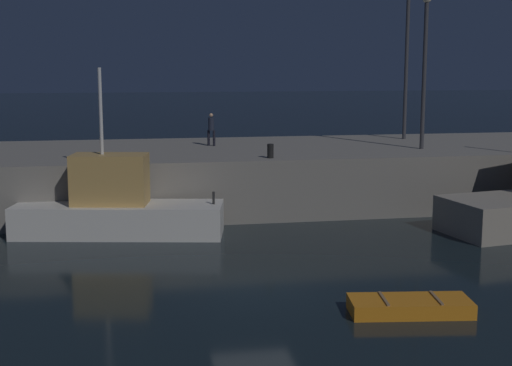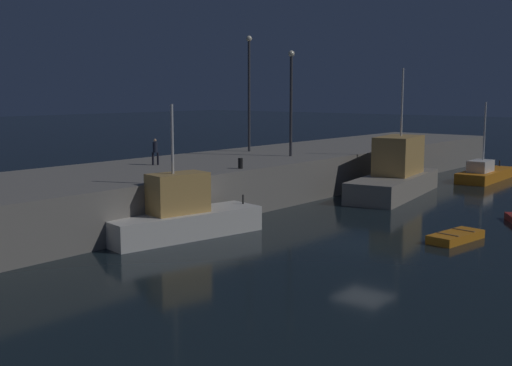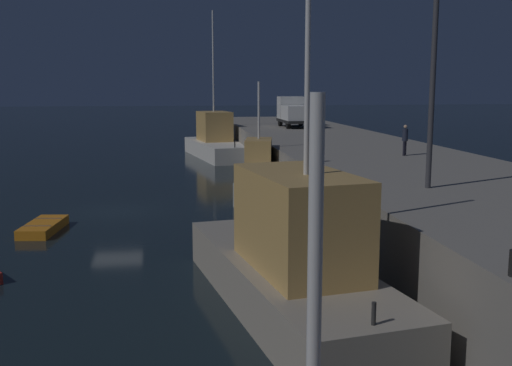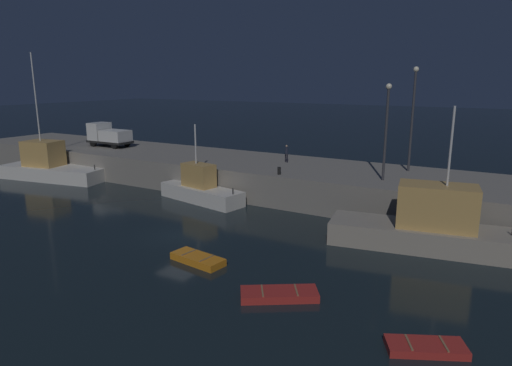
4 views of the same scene
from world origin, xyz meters
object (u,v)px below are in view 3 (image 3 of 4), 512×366
dinghy_red_small (43,227)px  bollard_central (317,156)px  fishing_trawler_red (217,142)px  fishing_boat_white (291,261)px  lamp_post_west (433,68)px  dockworker (405,138)px  utility_truck (294,112)px  fishing_boat_blue (258,176)px

dinghy_red_small → bollard_central: bollard_central is taller
fishing_trawler_red → fishing_boat_white: size_ratio=1.14×
lamp_post_west → dockworker: 10.86m
utility_truck → bollard_central: (24.22, -4.02, -1.00)m
fishing_boat_white → dinghy_red_small: fishing_boat_white is taller
fishing_boat_blue → bollard_central: fishing_boat_blue is taller
bollard_central → dockworker: bearing=110.3°
fishing_trawler_red → fishing_boat_white: fishing_trawler_red is taller
dockworker → dinghy_red_small: bearing=-79.8°
utility_truck → dockworker: 22.32m
fishing_boat_blue → dinghy_red_small: 13.48m
fishing_boat_blue → bollard_central: bearing=15.9°
dockworker → fishing_boat_white: bearing=-32.7°
dinghy_red_small → bollard_central: size_ratio=5.56×
fishing_boat_blue → fishing_trawler_red: bearing=-177.3°
utility_truck → dockworker: utility_truck is taller
fishing_trawler_red → dinghy_red_small: fishing_trawler_red is taller
fishing_boat_blue → bollard_central: size_ratio=13.78×
fishing_boat_blue → dinghy_red_small: bearing=-53.9°
fishing_trawler_red → utility_truck: 7.45m
dockworker → bollard_central: 5.65m
dinghy_red_small → utility_truck: size_ratio=0.64×
fishing_boat_blue → lamp_post_west: bearing=15.6°
fishing_boat_white → dinghy_red_small: bearing=-140.6°
utility_truck → bollard_central: bearing=-9.4°
lamp_post_west → fishing_boat_blue: bearing=-164.4°
dinghy_red_small → fishing_boat_blue: bearing=126.1°
lamp_post_west → bollard_central: 9.12m
dinghy_red_small → utility_truck: 30.78m
fishing_boat_blue → fishing_boat_white: size_ratio=0.75×
fishing_trawler_red → lamp_post_west: fishing_trawler_red is taller
fishing_trawler_red → dinghy_red_small: bearing=-20.3°
dinghy_red_small → fishing_trawler_red: bearing=159.7°
fishing_boat_blue → utility_truck: bearing=161.5°
fishing_boat_blue → utility_truck: 18.80m
dinghy_red_small → dockworker: (-3.25, 18.01, 3.43)m
fishing_boat_blue → utility_truck: (-17.60, 5.90, 2.95)m
dinghy_red_small → bollard_central: bearing=95.9°
dinghy_red_small → fishing_boat_white: bearing=39.4°
bollard_central → utility_truck: bearing=170.6°
fishing_trawler_red → dockworker: (23.66, 8.05, 2.32)m
fishing_trawler_red → lamp_post_west: 34.34m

